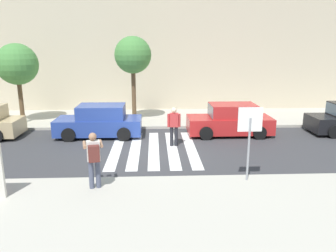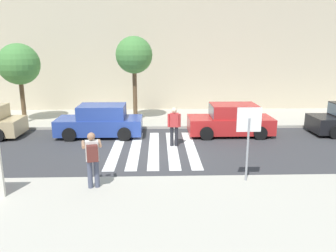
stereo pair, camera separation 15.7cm
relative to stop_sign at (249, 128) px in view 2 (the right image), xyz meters
name	(u,v)px [view 2 (the right image)]	position (x,y,z in m)	size (l,w,h in m)	color
ground_plane	(154,150)	(-2.98, 3.61, -1.86)	(120.00, 120.00, 0.00)	#38383A
sidewalk_near	(151,227)	(-2.98, -2.59, -1.79)	(60.00, 6.00, 0.14)	#B2AD9E
sidewalk_far	(155,118)	(-2.98, 9.61, -1.79)	(60.00, 4.80, 0.14)	#B2AD9E
building_facade_far	(155,52)	(-2.98, 14.01, 2.03)	(56.00, 4.00, 7.77)	beige
crosswalk_stripe_0	(117,149)	(-4.58, 3.81, -1.85)	(0.44, 5.20, 0.01)	silver
crosswalk_stripe_1	(135,149)	(-3.78, 3.81, -1.85)	(0.44, 5.20, 0.01)	silver
crosswalk_stripe_2	(154,148)	(-2.98, 3.81, -1.85)	(0.44, 5.20, 0.01)	silver
crosswalk_stripe_3	(172,148)	(-2.18, 3.81, -1.85)	(0.44, 5.20, 0.01)	silver
crosswalk_stripe_4	(191,148)	(-1.38, 3.81, -1.85)	(0.44, 5.20, 0.01)	silver
stop_sign	(249,128)	(0.00, 0.00, 0.00)	(0.76, 0.08, 2.37)	gray
photographer_with_backpack	(92,155)	(-4.75, -0.43, -0.69)	(0.70, 0.92, 1.72)	#474C60
pedestrian_crossing	(174,125)	(-2.09, 4.17, -0.88)	(0.58, 0.25, 1.72)	#232328
parked_car_blue	(100,122)	(-5.60, 5.91, -1.13)	(4.10, 1.92, 1.55)	#284293
parked_car_red	(231,121)	(0.79, 5.91, -1.13)	(4.10, 1.92, 1.55)	red
street_tree_west	(19,65)	(-10.28, 8.48, 1.47)	(2.21, 2.21, 4.32)	brown
street_tree_center	(134,56)	(-4.08, 8.62, 1.92)	(2.02, 2.02, 4.69)	brown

